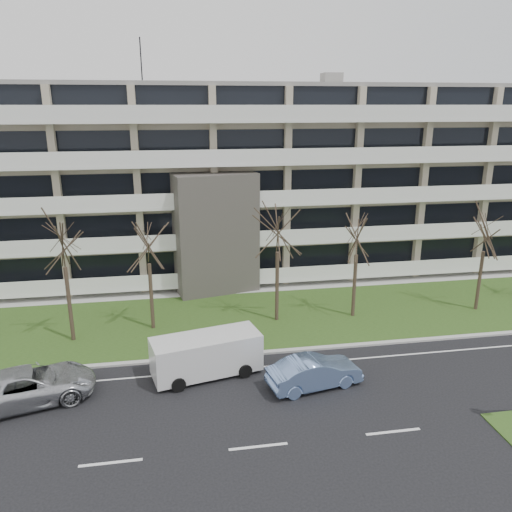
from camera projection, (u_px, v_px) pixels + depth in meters
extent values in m
plane|color=black|center=(258.00, 447.00, 20.89)|extent=(160.00, 160.00, 0.00)
cube|color=#294717|center=(225.00, 320.00, 33.14)|extent=(90.00, 10.00, 0.06)
cube|color=#B2B2AD|center=(235.00, 355.00, 28.41)|extent=(90.00, 0.35, 0.12)
cube|color=#B2B2AD|center=(218.00, 290.00, 38.33)|extent=(90.00, 2.00, 0.08)
cube|color=white|center=(238.00, 369.00, 27.02)|extent=(90.00, 0.12, 0.01)
cube|color=tan|center=(208.00, 180.00, 42.75)|extent=(60.00, 12.00, 15.00)
cube|color=gray|center=(205.00, 86.00, 40.52)|extent=(60.50, 12.50, 0.30)
cube|color=#4C4742|center=(216.00, 234.00, 37.02)|extent=(6.39, 3.69, 9.00)
cube|color=black|center=(217.00, 267.00, 37.57)|extent=(4.92, 1.19, 3.50)
cylinder|color=black|center=(141.00, 61.00, 39.19)|extent=(0.10, 0.10, 3.50)
cube|color=black|center=(216.00, 261.00, 38.65)|extent=(58.00, 0.10, 1.80)
cube|color=white|center=(217.00, 282.00, 38.45)|extent=(58.00, 1.40, 0.22)
cube|color=white|center=(218.00, 278.00, 37.66)|extent=(58.00, 0.08, 1.00)
cube|color=black|center=(215.00, 223.00, 37.77)|extent=(58.00, 0.10, 1.80)
cube|color=white|center=(216.00, 245.00, 37.57)|extent=(58.00, 1.40, 0.22)
cube|color=white|center=(217.00, 239.00, 36.78)|extent=(58.00, 0.08, 1.00)
cube|color=black|center=(214.00, 184.00, 36.90)|extent=(58.00, 0.10, 1.80)
cube|color=white|center=(215.00, 205.00, 36.70)|extent=(58.00, 1.40, 0.22)
cube|color=white|center=(216.00, 199.00, 35.91)|extent=(58.00, 0.08, 1.00)
cube|color=black|center=(213.00, 142.00, 36.02)|extent=(58.00, 0.10, 1.80)
cube|color=white|center=(214.00, 164.00, 35.82)|extent=(58.00, 1.40, 0.22)
cube|color=white|center=(215.00, 157.00, 35.03)|extent=(58.00, 0.08, 1.00)
cube|color=black|center=(212.00, 99.00, 35.15)|extent=(58.00, 0.10, 1.80)
cube|color=white|center=(213.00, 121.00, 34.95)|extent=(58.00, 1.40, 0.22)
cube|color=white|center=(214.00, 112.00, 34.16)|extent=(58.00, 0.08, 1.00)
imported|color=#B8BBC0|center=(28.00, 386.00, 23.80)|extent=(6.70, 4.36, 1.71)
imported|color=#7D9FDA|center=(314.00, 372.00, 25.14)|extent=(5.06, 2.60, 1.59)
cube|color=silver|center=(206.00, 354.00, 26.14)|extent=(5.96, 3.27, 1.99)
cube|color=black|center=(206.00, 344.00, 25.97)|extent=(5.52, 3.03, 0.73)
cube|color=silver|center=(253.00, 348.00, 27.15)|extent=(0.79, 2.02, 1.25)
cylinder|color=black|center=(179.00, 385.00, 24.82)|extent=(0.77, 0.41, 0.73)
cylinder|color=black|center=(169.00, 365.00, 26.67)|extent=(0.77, 0.41, 0.73)
cylinder|color=black|center=(245.00, 371.00, 26.10)|extent=(0.77, 0.41, 0.73)
cylinder|color=black|center=(232.00, 353.00, 27.95)|extent=(0.77, 0.41, 0.73)
cylinder|color=#382B21|center=(70.00, 305.00, 29.60)|extent=(0.24, 0.24, 4.68)
cylinder|color=#382B21|center=(151.00, 297.00, 31.27)|extent=(0.24, 0.24, 4.35)
cylinder|color=#382B21|center=(277.00, 287.00, 32.42)|extent=(0.24, 0.24, 4.72)
cylinder|color=#382B21|center=(354.00, 286.00, 33.12)|extent=(0.24, 0.24, 4.34)
cylinder|color=#382B21|center=(479.00, 281.00, 34.20)|extent=(0.24, 0.24, 4.24)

